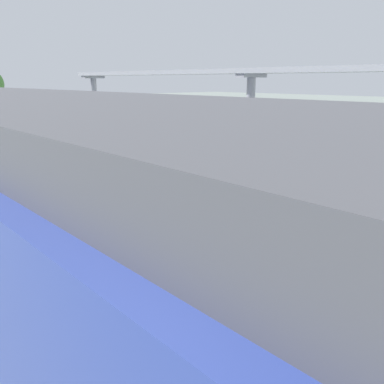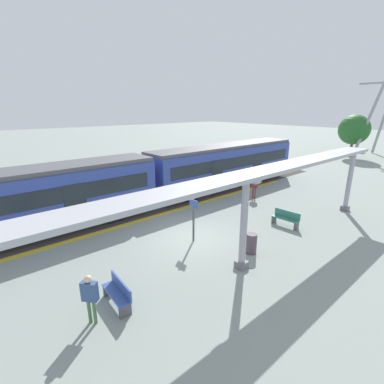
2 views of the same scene
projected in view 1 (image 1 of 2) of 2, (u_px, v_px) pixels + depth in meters
ground_plane at (164, 209)px, 12.25m from camera, size 176.00×176.00×0.00m
tactile_edge_strip at (41, 239)px, 9.92m from camera, size 0.42×26.14×0.01m
train_near_carriage at (116, 298)px, 3.57m from camera, size 2.65×14.41×3.48m
canopy_pillar_second at (249, 133)px, 13.78m from camera, size 1.10×0.44×3.82m
canopy_pillar_third at (95, 114)px, 21.23m from camera, size 1.10×0.44×3.82m
canopy_beam at (246, 71)px, 13.43m from camera, size 1.20×20.89×0.16m
bench_near_end at (368, 220)px, 9.85m from camera, size 1.52×0.52×0.86m
bench_mid_platform at (133, 160)px, 17.20m from camera, size 1.52×0.53×0.86m
trash_bin at (211, 173)px, 14.76m from camera, size 0.48×0.48×0.94m
platform_info_sign at (174, 163)px, 12.02m from camera, size 0.56×0.10×2.20m
passenger_waiting_near_edge at (4, 149)px, 16.30m from camera, size 0.52×0.33×1.65m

